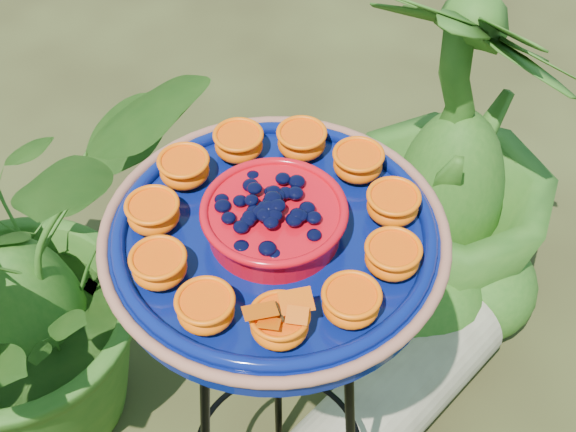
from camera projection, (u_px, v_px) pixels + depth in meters
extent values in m
torus|color=black|center=(275.00, 257.00, 1.20)|extent=(0.35, 0.35, 0.02)
cylinder|color=black|center=(277.00, 345.00, 1.65)|extent=(0.04, 0.09, 0.95)
cylinder|color=#071358|center=(275.00, 242.00, 1.17)|extent=(0.61, 0.61, 0.04)
torus|color=#9A5745|center=(274.00, 233.00, 1.16)|extent=(0.51, 0.51, 0.02)
torus|color=#071358|center=(274.00, 232.00, 1.15)|extent=(0.47, 0.47, 0.02)
cylinder|color=red|center=(274.00, 221.00, 1.14)|extent=(0.24, 0.24, 0.05)
torus|color=red|center=(274.00, 210.00, 1.12)|extent=(0.21, 0.21, 0.01)
ellipsoid|color=black|center=(274.00, 207.00, 1.11)|extent=(0.17, 0.17, 0.03)
ellipsoid|color=#FF6B02|center=(392.00, 207.00, 1.16)|extent=(0.08, 0.08, 0.04)
cylinder|color=#FF6305|center=(394.00, 198.00, 1.15)|extent=(0.07, 0.07, 0.01)
ellipsoid|color=#FF6B02|center=(358.00, 165.00, 1.22)|extent=(0.08, 0.08, 0.04)
cylinder|color=#FF6305|center=(359.00, 156.00, 1.21)|extent=(0.07, 0.07, 0.01)
ellipsoid|color=#FF6B02|center=(302.00, 143.00, 1.25)|extent=(0.08, 0.08, 0.04)
cylinder|color=#FF6305|center=(302.00, 134.00, 1.24)|extent=(0.07, 0.07, 0.01)
ellipsoid|color=#FF6B02|center=(239.00, 145.00, 1.25)|extent=(0.08, 0.08, 0.04)
cylinder|color=#FF6305|center=(238.00, 136.00, 1.24)|extent=(0.07, 0.07, 0.01)
ellipsoid|color=#FF6B02|center=(185.00, 171.00, 1.21)|extent=(0.08, 0.08, 0.04)
cylinder|color=#FF6305|center=(183.00, 162.00, 1.20)|extent=(0.07, 0.07, 0.01)
ellipsoid|color=#FF6B02|center=(154.00, 215.00, 1.15)|extent=(0.08, 0.08, 0.04)
cylinder|color=#FF6305|center=(152.00, 206.00, 1.14)|extent=(0.07, 0.07, 0.01)
ellipsoid|color=#FF6B02|center=(160.00, 268.00, 1.09)|extent=(0.08, 0.08, 0.04)
cylinder|color=#FF6305|center=(158.00, 259.00, 1.07)|extent=(0.07, 0.07, 0.01)
ellipsoid|color=#FF6B02|center=(206.00, 311.00, 1.04)|extent=(0.08, 0.08, 0.04)
cylinder|color=#FF6305|center=(205.00, 302.00, 1.02)|extent=(0.07, 0.07, 0.01)
ellipsoid|color=#FF6B02|center=(280.00, 325.00, 1.02)|extent=(0.08, 0.08, 0.04)
cylinder|color=#FF6305|center=(279.00, 317.00, 1.01)|extent=(0.07, 0.07, 0.01)
ellipsoid|color=#FF6B02|center=(351.00, 305.00, 1.04)|extent=(0.08, 0.08, 0.04)
cylinder|color=#FF6305|center=(352.00, 296.00, 1.03)|extent=(0.07, 0.07, 0.01)
ellipsoid|color=#FF6B02|center=(392.00, 259.00, 1.10)|extent=(0.08, 0.08, 0.04)
cylinder|color=#FF6305|center=(393.00, 250.00, 1.08)|extent=(0.07, 0.07, 0.01)
cylinder|color=black|center=(279.00, 312.00, 1.00)|extent=(0.01, 0.03, 0.00)
cube|color=#FF4605|center=(260.00, 311.00, 0.99)|extent=(0.05, 0.03, 0.01)
cube|color=#FF4605|center=(296.00, 301.00, 1.00)|extent=(0.05, 0.03, 0.01)
cylinder|color=tan|center=(388.00, 401.00, 1.97)|extent=(0.70, 0.52, 0.22)
imported|color=#245216|center=(9.00, 273.00, 1.76)|extent=(1.15, 1.12, 0.97)
imported|color=#245216|center=(457.00, 154.00, 2.00)|extent=(0.78, 0.78, 1.00)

